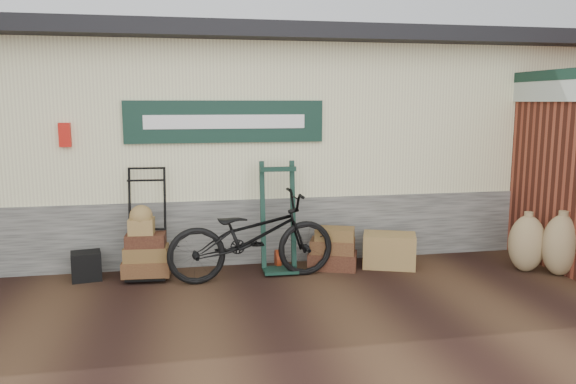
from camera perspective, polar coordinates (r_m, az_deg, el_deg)
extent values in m
plane|color=black|center=(6.87, -2.88, -9.59)|extent=(80.00, 80.00, 0.00)
cube|color=#4C4C47|center=(9.41, -5.27, -1.66)|extent=(14.00, 3.54, 0.90)
cube|color=beige|center=(9.25, -5.41, 7.51)|extent=(14.00, 3.50, 2.10)
cube|color=black|center=(9.14, -5.43, 14.71)|extent=(14.40, 4.10, 0.20)
cube|color=black|center=(7.45, -6.37, 7.12)|extent=(2.60, 0.06, 0.55)
cube|color=white|center=(7.41, -6.35, 7.11)|extent=(2.10, 0.01, 0.18)
cube|color=red|center=(7.56, -21.71, 5.42)|extent=(0.14, 0.10, 0.30)
cube|color=maroon|center=(9.52, 25.16, 2.81)|extent=(1.60, 4.50, 2.60)
cube|color=#194C2D|center=(8.19, 25.11, 9.30)|extent=(0.04, 2.40, 0.28)
cube|color=black|center=(8.20, 25.21, 10.69)|extent=(0.05, 2.50, 0.14)
cube|color=olive|center=(7.74, 10.24, -5.84)|extent=(0.80, 0.67, 0.45)
cube|color=black|center=(7.51, -19.80, -7.08)|extent=(0.40, 0.36, 0.35)
imported|color=black|center=(7.00, -3.70, -4.05)|extent=(0.90, 2.15, 1.22)
ellipsoid|color=#93804F|center=(8.00, 23.09, -4.84)|extent=(0.56, 0.50, 0.75)
ellipsoid|color=#93804F|center=(7.99, 26.00, -4.88)|extent=(0.51, 0.43, 0.79)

